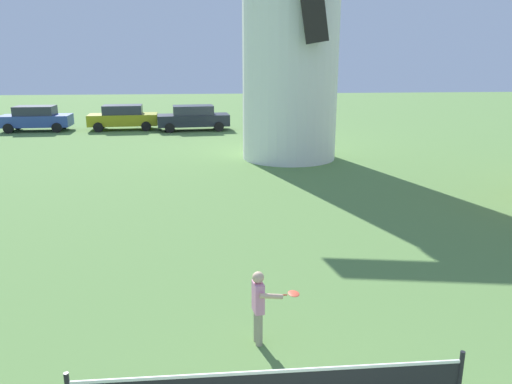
{
  "coord_description": "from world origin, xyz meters",
  "views": [
    {
      "loc": [
        -0.81,
        -3.18,
        4.53
      ],
      "look_at": [
        -0.18,
        3.8,
        2.61
      ],
      "focal_mm": 34.66,
      "sensor_mm": 36.0,
      "label": 1
    }
  ],
  "objects": [
    {
      "name": "parked_car_black",
      "position": [
        -1.95,
        28.32,
        0.81
      ],
      "size": [
        4.59,
        2.21,
        1.56
      ],
      "color": "#1E232D",
      "rests_on": "ground_plane"
    },
    {
      "name": "player_far",
      "position": [
        -0.11,
        3.94,
        0.71
      ],
      "size": [
        0.76,
        0.43,
        1.26
      ],
      "color": "#9E937F",
      "rests_on": "ground_plane"
    },
    {
      "name": "parked_car_blue",
      "position": [
        -11.75,
        28.89,
        0.81
      ],
      "size": [
        4.23,
        1.99,
        1.56
      ],
      "color": "#334C99",
      "rests_on": "ground_plane"
    },
    {
      "name": "parked_car_mustard",
      "position": [
        -6.41,
        28.99,
        0.81
      ],
      "size": [
        4.38,
        2.11,
        1.56
      ],
      "color": "#999919",
      "rests_on": "ground_plane"
    },
    {
      "name": "windmill",
      "position": [
        2.7,
        19.05,
        6.32
      ],
      "size": [
        8.38,
        4.94,
        13.36
      ],
      "color": "white",
      "rests_on": "ground_plane"
    }
  ]
}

